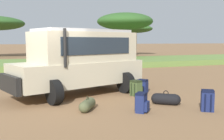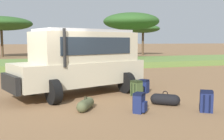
{
  "view_description": "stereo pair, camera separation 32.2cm",
  "coord_description": "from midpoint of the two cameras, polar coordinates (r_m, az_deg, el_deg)",
  "views": [
    {
      "loc": [
        -1.17,
        -8.86,
        2.02
      ],
      "look_at": [
        2.04,
        -0.34,
        1.0
      ],
      "focal_mm": 42.0,
      "sensor_mm": 36.0,
      "label": 1
    },
    {
      "loc": [
        -0.87,
        -8.97,
        2.02
      ],
      "look_at": [
        2.04,
        -0.34,
        1.0
      ],
      "focal_mm": 42.0,
      "sensor_mm": 36.0,
      "label": 2
    }
  ],
  "objects": [
    {
      "name": "acacia_tree_right_mid",
      "position": [
        37.97,
        7.01,
        8.87
      ],
      "size": [
        4.72,
        4.9,
        4.32
      ],
      "color": "brown",
      "rests_on": "ground_plane"
    },
    {
      "name": "ground_plane",
      "position": [
        9.19,
        -11.91,
        -6.43
      ],
      "size": [
        320.0,
        320.0,
        0.0
      ],
      "primitive_type": "plane",
      "color": "olive"
    },
    {
      "name": "backpack_near_rear_wheel",
      "position": [
        7.47,
        7.24,
        -7.16
      ],
      "size": [
        0.45,
        0.45,
        0.57
      ],
      "color": "navy",
      "rests_on": "ground_plane"
    },
    {
      "name": "safari_vehicle",
      "position": [
        10.02,
        -5.65,
        2.21
      ],
      "size": [
        5.45,
        3.65,
        2.44
      ],
      "color": "beige",
      "rests_on": "ground_plane"
    },
    {
      "name": "acacia_tree_centre_back",
      "position": [
        26.97,
        4.52,
        10.45
      ],
      "size": [
        5.6,
        5.91,
        4.83
      ],
      "color": "brown",
      "rests_on": "ground_plane"
    },
    {
      "name": "grass_bank",
      "position": [
        21.01,
        -15.81,
        1.22
      ],
      "size": [
        120.0,
        7.0,
        0.44
      ],
      "color": "olive",
      "rests_on": "ground_plane"
    },
    {
      "name": "duffel_bag_soft_canvas",
      "position": [
        7.75,
        -4.59,
        -7.5
      ],
      "size": [
        0.64,
        0.83,
        0.42
      ],
      "color": "#4C5133",
      "rests_on": "ground_plane"
    },
    {
      "name": "duffel_bag_low_black_case",
      "position": [
        8.49,
        12.55,
        -6.29
      ],
      "size": [
        0.81,
        0.7,
        0.45
      ],
      "color": "black",
      "rests_on": "ground_plane"
    },
    {
      "name": "backpack_beside_front_wheel",
      "position": [
        9.66,
        6.34,
        -4.02
      ],
      "size": [
        0.46,
        0.44,
        0.58
      ],
      "color": "#42562D",
      "rests_on": "ground_plane"
    },
    {
      "name": "acacia_tree_left_mid",
      "position": [
        36.22,
        -22.77,
        9.31
      ],
      "size": [
        7.73,
        7.72,
        5.07
      ],
      "color": "brown",
      "rests_on": "ground_plane"
    },
    {
      "name": "backpack_outermost",
      "position": [
        7.99,
        20.95,
        -6.44
      ],
      "size": [
        0.43,
        0.44,
        0.63
      ],
      "color": "navy",
      "rests_on": "ground_plane"
    },
    {
      "name": "backpack_cluster_center",
      "position": [
        10.3,
        7.77,
        -3.55
      ],
      "size": [
        0.5,
        0.49,
        0.52
      ],
      "color": "navy",
      "rests_on": "ground_plane"
    }
  ]
}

